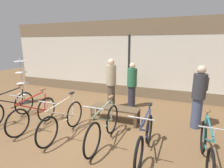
# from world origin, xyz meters

# --- Properties ---
(ground_plane) EXTENTS (24.00, 24.00, 0.00)m
(ground_plane) POSITION_xyz_m (0.00, 0.00, 0.00)
(ground_plane) COLOR brown
(shop_back_wall) EXTENTS (12.00, 0.08, 3.20)m
(shop_back_wall) POSITION_xyz_m (0.00, 3.61, 1.64)
(shop_back_wall) COLOR #7A664C
(shop_back_wall) RESTS_ON ground_plane
(bicycle_far_left) EXTENTS (0.46, 1.80, 1.05)m
(bicycle_far_left) POSITION_xyz_m (-2.55, -0.12, 0.41)
(bicycle_far_left) COLOR black
(bicycle_far_left) RESTS_ON ground_plane
(bicycle_left) EXTENTS (0.46, 1.71, 1.04)m
(bicycle_left) POSITION_xyz_m (-1.52, -0.21, 0.40)
(bicycle_left) COLOR black
(bicycle_left) RESTS_ON ground_plane
(bicycle_center_left) EXTENTS (0.46, 1.78, 1.04)m
(bicycle_center_left) POSITION_xyz_m (-0.54, -0.25, 0.40)
(bicycle_center_left) COLOR black
(bicycle_center_left) RESTS_ON ground_plane
(bicycle_center_right) EXTENTS (0.46, 1.80, 1.05)m
(bicycle_center_right) POSITION_xyz_m (0.55, -0.20, 0.41)
(bicycle_center_right) COLOR black
(bicycle_center_right) RESTS_ON ground_plane
(bicycle_right) EXTENTS (0.46, 1.67, 1.01)m
(bicycle_right) POSITION_xyz_m (1.51, -0.27, 0.37)
(bicycle_right) COLOR black
(bicycle_right) RESTS_ON ground_plane
(bicycle_far_right) EXTENTS (0.46, 1.72, 1.02)m
(bicycle_far_right) POSITION_xyz_m (2.64, -0.21, 0.38)
(bicycle_far_right) COLOR black
(bicycle_far_right) RESTS_ON ground_plane
(accessory_rack) EXTENTS (0.48, 0.48, 1.71)m
(accessory_rack) POSITION_xyz_m (-3.50, 1.22, 0.70)
(accessory_rack) COLOR #333333
(accessory_rack) RESTS_ON ground_plane
(display_bench) EXTENTS (1.40, 0.44, 0.44)m
(display_bench) POSITION_xyz_m (0.38, 0.97, 0.36)
(display_bench) COLOR brown
(display_bench) RESTS_ON ground_plane
(customer_near_rack) EXTENTS (0.46, 0.56, 1.71)m
(customer_near_rack) POSITION_xyz_m (2.57, 1.45, 0.93)
(customer_near_rack) COLOR #424C6B
(customer_near_rack) RESTS_ON ground_plane
(customer_by_window) EXTENTS (0.47, 0.47, 1.61)m
(customer_by_window) POSITION_xyz_m (0.51, 2.29, 0.84)
(customer_by_window) COLOR #2D2D38
(customer_by_window) RESTS_ON ground_plane
(customer_mid_floor) EXTENTS (0.38, 0.38, 1.76)m
(customer_mid_floor) POSITION_xyz_m (-0.13, 1.93, 0.93)
(customer_mid_floor) COLOR brown
(customer_mid_floor) RESTS_ON ground_plane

